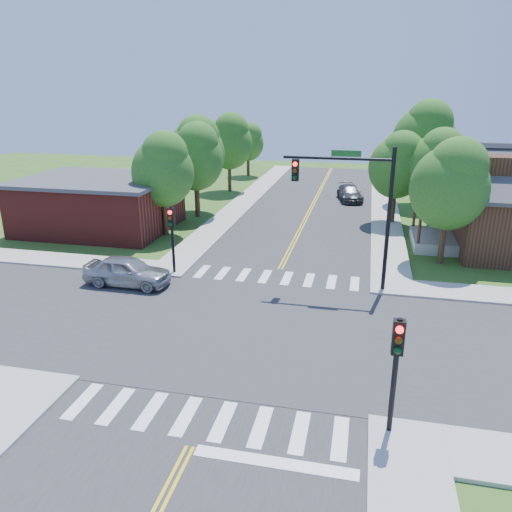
% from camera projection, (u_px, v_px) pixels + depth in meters
% --- Properties ---
extents(ground, '(100.00, 100.00, 0.00)m').
position_uv_depth(ground, '(250.00, 330.00, 21.28)').
color(ground, '#355319').
rests_on(ground, ground).
extents(road_ns, '(10.00, 90.00, 0.04)m').
position_uv_depth(road_ns, '(250.00, 329.00, 21.28)').
color(road_ns, '#2D2D30').
rests_on(road_ns, ground).
extents(road_ew, '(90.00, 10.00, 0.04)m').
position_uv_depth(road_ew, '(250.00, 329.00, 21.28)').
color(road_ew, '#2D2D30').
rests_on(road_ew, ground).
extents(intersection_patch, '(10.20, 10.20, 0.06)m').
position_uv_depth(intersection_patch, '(250.00, 330.00, 21.28)').
color(intersection_patch, '#2D2D30').
rests_on(intersection_patch, ground).
extents(sidewalk_nw, '(40.00, 40.00, 0.14)m').
position_uv_depth(sidewalk_nw, '(100.00, 218.00, 39.12)').
color(sidewalk_nw, '#9E9B93').
rests_on(sidewalk_nw, ground).
extents(crosswalk_north, '(8.85, 2.00, 0.01)m').
position_uv_depth(crosswalk_north, '(276.00, 277.00, 27.00)').
color(crosswalk_north, white).
rests_on(crosswalk_north, ground).
extents(crosswalk_south, '(8.85, 2.00, 0.01)m').
position_uv_depth(crosswalk_south, '(204.00, 418.00, 15.54)').
color(crosswalk_south, white).
rests_on(crosswalk_south, ground).
extents(centerline, '(0.30, 90.00, 0.01)m').
position_uv_depth(centerline, '(250.00, 329.00, 21.27)').
color(centerline, yellow).
rests_on(centerline, ground).
extents(stop_bar, '(4.60, 0.45, 0.09)m').
position_uv_depth(stop_bar, '(275.00, 464.00, 13.75)').
color(stop_bar, white).
rests_on(stop_bar, ground).
extents(signal_mast_ne, '(5.30, 0.42, 7.20)m').
position_uv_depth(signal_mast_ne, '(355.00, 196.00, 24.07)').
color(signal_mast_ne, black).
rests_on(signal_mast_ne, ground).
extents(signal_pole_se, '(0.34, 0.42, 3.80)m').
position_uv_depth(signal_pole_se, '(397.00, 355.00, 14.08)').
color(signal_pole_se, black).
rests_on(signal_pole_se, ground).
extents(signal_pole_nw, '(0.34, 0.42, 3.80)m').
position_uv_depth(signal_pole_nw, '(172.00, 228.00, 26.72)').
color(signal_pole_nw, black).
rests_on(signal_pole_nw, ground).
extents(building_nw, '(10.40, 8.40, 3.73)m').
position_uv_depth(building_nw, '(99.00, 203.00, 35.79)').
color(building_nw, maroon).
rests_on(building_nw, ground).
extents(tree_e_a, '(4.31, 4.10, 7.33)m').
position_uv_depth(tree_e_a, '(451.00, 182.00, 27.64)').
color(tree_e_a, '#382314').
rests_on(tree_e_a, ground).
extents(tree_e_b, '(4.26, 4.04, 7.24)m').
position_uv_depth(tree_e_b, '(438.00, 163.00, 34.87)').
color(tree_e_b, '#382314').
rests_on(tree_e_b, ground).
extents(tree_e_c, '(5.25, 4.99, 8.93)m').
position_uv_depth(tree_e_c, '(425.00, 136.00, 41.82)').
color(tree_e_c, '#382314').
rests_on(tree_e_c, ground).
extents(tree_e_d, '(4.41, 4.19, 7.51)m').
position_uv_depth(tree_e_d, '(417.00, 138.00, 50.24)').
color(tree_e_d, '#382314').
rests_on(tree_e_d, ground).
extents(tree_w_a, '(4.21, 4.00, 7.16)m').
position_uv_depth(tree_w_a, '(163.00, 168.00, 33.30)').
color(tree_w_a, '#382314').
rests_on(tree_w_a, ground).
extents(tree_w_b, '(4.59, 4.36, 7.81)m').
position_uv_depth(tree_w_b, '(197.00, 149.00, 39.46)').
color(tree_w_b, '#382314').
rests_on(tree_w_b, ground).
extents(tree_w_c, '(4.46, 4.24, 7.59)m').
position_uv_depth(tree_w_c, '(230.00, 140.00, 47.60)').
color(tree_w_c, '#382314').
rests_on(tree_w_c, ground).
extents(tree_w_d, '(3.55, 3.37, 6.04)m').
position_uv_depth(tree_w_d, '(249.00, 141.00, 56.41)').
color(tree_w_d, '#382314').
rests_on(tree_w_d, ground).
extents(tree_house, '(4.07, 3.87, 6.92)m').
position_uv_depth(tree_house, '(398.00, 164.00, 36.16)').
color(tree_house, '#382314').
rests_on(tree_house, ground).
extents(tree_bldg, '(4.35, 4.14, 7.40)m').
position_uv_depth(tree_bldg, '(196.00, 155.00, 38.15)').
color(tree_bldg, '#382314').
rests_on(tree_bldg, ground).
extents(car_silver, '(2.01, 4.59, 1.54)m').
position_uv_depth(car_silver, '(127.00, 272.00, 25.78)').
color(car_silver, '#A3A6AA').
rests_on(car_silver, ground).
extents(car_dgrey, '(3.77, 5.34, 1.33)m').
position_uv_depth(car_dgrey, '(350.00, 194.00, 44.96)').
color(car_dgrey, '#333639').
rests_on(car_dgrey, ground).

